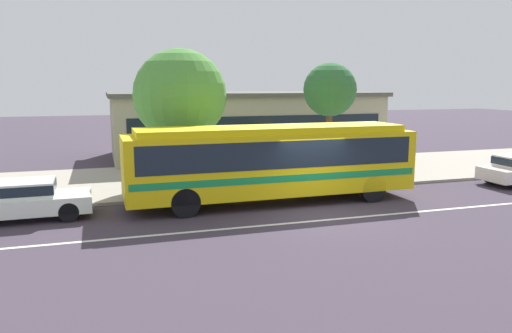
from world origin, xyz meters
The scene contains 12 objects.
ground_plane centered at (0.00, 0.00, 0.00)m, with size 120.00×120.00×0.00m, color #3C3340.
sidewalk_slab centered at (0.00, 7.37, 0.06)m, with size 60.00×8.00×0.12m, color #A09789.
lane_stripe_center centered at (0.00, -0.80, 0.00)m, with size 56.00×0.16×0.01m, color silver.
transit_bus centered at (-1.10, 2.02, 1.67)m, with size 10.79×2.56×2.88m.
sedan_behind_bus centered at (-9.74, 2.24, 0.72)m, with size 4.29×1.85×1.29m.
pedestrian_waiting_near_sign centered at (3.07, 5.41, 1.14)m, with size 0.34×0.34×1.74m.
pedestrian_walking_along_curb centered at (-2.45, 4.08, 1.13)m, with size 0.48×0.48×1.73m.
pedestrian_standing_by_tree centered at (-5.62, 3.79, 1.06)m, with size 0.42×0.42×1.61m.
bus_stop_sign centered at (3.37, 3.84, 1.75)m, with size 0.08×0.44×2.54m.
street_tree_near_stop centered at (-3.88, 5.83, 3.92)m, with size 3.90×3.90×5.76m.
street_tree_mid_block centered at (3.40, 6.59, 4.10)m, with size 2.54×2.54×5.29m.
station_building centered at (1.35, 14.48, 1.97)m, with size 16.13×7.95×3.92m.
Camera 1 is at (-7.08, -15.03, 4.39)m, focal length 34.58 mm.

